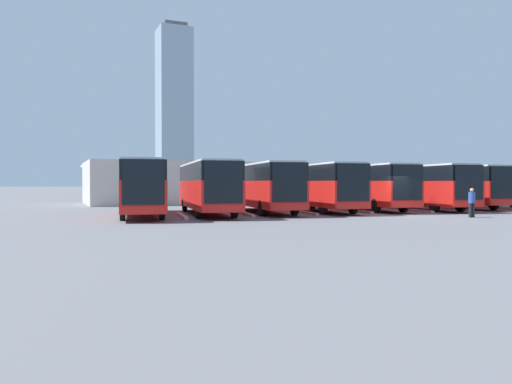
# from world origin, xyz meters

# --- Properties ---
(ground_plane) EXTENTS (600.00, 600.00, 0.00)m
(ground_plane) POSITION_xyz_m (0.00, 0.00, 0.00)
(ground_plane) COLOR #5B5B60
(bus_0) EXTENTS (4.18, 12.48, 3.41)m
(bus_0) POSITION_xyz_m (-15.04, -6.15, 1.90)
(bus_0) COLOR red
(bus_0) RESTS_ON ground_plane
(curb_divider_0) EXTENTS (1.01, 5.33, 0.15)m
(curb_divider_0) POSITION_xyz_m (-12.90, -4.33, 0.07)
(curb_divider_0) COLOR #B2B2AD
(curb_divider_0) RESTS_ON ground_plane
(bus_1) EXTENTS (4.18, 12.48, 3.41)m
(bus_1) POSITION_xyz_m (-10.74, -6.57, 1.90)
(bus_1) COLOR red
(bus_1) RESTS_ON ground_plane
(curb_divider_1) EXTENTS (1.01, 5.33, 0.15)m
(curb_divider_1) POSITION_xyz_m (-8.60, -4.75, 0.07)
(curb_divider_1) COLOR #B2B2AD
(curb_divider_1) RESTS_ON ground_plane
(bus_2) EXTENTS (4.18, 12.48, 3.41)m
(bus_2) POSITION_xyz_m (-6.45, -5.59, 1.90)
(bus_2) COLOR red
(bus_2) RESTS_ON ground_plane
(curb_divider_2) EXTENTS (1.01, 5.33, 0.15)m
(curb_divider_2) POSITION_xyz_m (-4.30, -3.77, 0.07)
(curb_divider_2) COLOR #B2B2AD
(curb_divider_2) RESTS_ON ground_plane
(bus_3) EXTENTS (4.18, 12.48, 3.41)m
(bus_3) POSITION_xyz_m (-2.15, -6.56, 1.90)
(bus_3) COLOR red
(bus_3) RESTS_ON ground_plane
(curb_divider_3) EXTENTS (1.01, 5.33, 0.15)m
(curb_divider_3) POSITION_xyz_m (0.00, -4.74, 0.07)
(curb_divider_3) COLOR #B2B2AD
(curb_divider_3) RESTS_ON ground_plane
(bus_4) EXTENTS (4.18, 12.48, 3.41)m
(bus_4) POSITION_xyz_m (2.15, -6.38, 1.90)
(bus_4) COLOR red
(bus_4) RESTS_ON ground_plane
(curb_divider_4) EXTENTS (1.01, 5.33, 0.15)m
(curb_divider_4) POSITION_xyz_m (4.30, -4.56, 0.07)
(curb_divider_4) COLOR #B2B2AD
(curb_divider_4) RESTS_ON ground_plane
(bus_5) EXTENTS (4.18, 12.48, 3.41)m
(bus_5) POSITION_xyz_m (6.45, -6.52, 1.90)
(bus_5) COLOR red
(bus_5) RESTS_ON ground_plane
(curb_divider_5) EXTENTS (1.01, 5.33, 0.15)m
(curb_divider_5) POSITION_xyz_m (8.60, -4.70, 0.07)
(curb_divider_5) COLOR #B2B2AD
(curb_divider_5) RESTS_ON ground_plane
(bus_6) EXTENTS (4.18, 12.48, 3.41)m
(bus_6) POSITION_xyz_m (10.75, -5.92, 1.90)
(bus_6) COLOR red
(bus_6) RESTS_ON ground_plane
(curb_divider_6) EXTENTS (1.01, 5.33, 0.15)m
(curb_divider_6) POSITION_xyz_m (12.90, -4.10, 0.07)
(curb_divider_6) COLOR #B2B2AD
(curb_divider_6) RESTS_ON ground_plane
(bus_7) EXTENTS (4.18, 12.48, 3.41)m
(bus_7) POSITION_xyz_m (15.05, -5.95, 1.90)
(bus_7) COLOR red
(bus_7) RESTS_ON ground_plane
(pedestrian) EXTENTS (0.41, 0.40, 1.76)m
(pedestrian) POSITION_xyz_m (-3.11, 3.05, 0.95)
(pedestrian) COLOR black
(pedestrian) RESTS_ON ground_plane
(station_building) EXTENTS (34.27, 13.87, 4.17)m
(station_building) POSITION_xyz_m (0.00, -25.07, 2.11)
(station_building) COLOR beige
(station_building) RESTS_ON ground_plane
(office_tower) EXTENTS (16.02, 16.02, 81.63)m
(office_tower) POSITION_xyz_m (-37.62, -221.65, 40.21)
(office_tower) COLOR #93A8B7
(office_tower) RESTS_ON ground_plane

